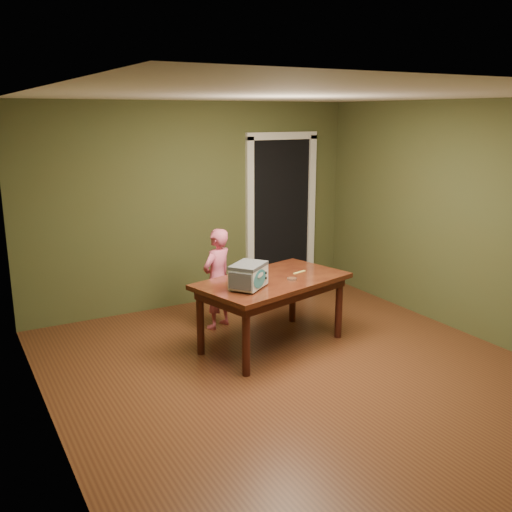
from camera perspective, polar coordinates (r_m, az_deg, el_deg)
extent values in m
plane|color=brown|center=(5.63, 4.45, -11.70)|extent=(5.00, 5.00, 0.00)
cube|color=#434C28|center=(7.37, -6.22, 5.06)|extent=(4.50, 0.02, 2.60)
cube|color=#434C28|center=(4.39, -20.45, -1.96)|extent=(0.02, 5.00, 2.60)
cube|color=#434C28|center=(6.70, 20.93, 3.31)|extent=(0.02, 5.00, 2.60)
cube|color=white|center=(5.08, 5.02, 15.76)|extent=(4.50, 5.00, 0.02)
cube|color=black|center=(8.26, 1.34, 4.35)|extent=(0.90, 0.60, 2.10)
cube|color=black|center=(7.99, 2.49, 4.02)|extent=(0.90, 0.02, 2.10)
cube|color=white|center=(7.73, -0.61, 3.69)|extent=(0.10, 0.06, 2.20)
cube|color=white|center=(8.25, 5.51, 4.28)|extent=(0.10, 0.06, 2.20)
cube|color=white|center=(7.86, 2.63, 11.92)|extent=(1.10, 0.06, 0.10)
cube|color=#35130C|center=(6.02, 1.64, -2.52)|extent=(1.77, 1.27, 0.05)
cube|color=#36130D|center=(6.05, 1.64, -3.20)|extent=(1.63, 1.12, 0.10)
cylinder|color=#36130D|center=(5.46, -0.99, -8.52)|extent=(0.08, 0.08, 0.70)
cylinder|color=#36130D|center=(5.95, -5.59, -6.60)|extent=(0.08, 0.08, 0.70)
cylinder|color=#36130D|center=(6.42, 8.28, -5.12)|extent=(0.08, 0.08, 0.70)
cylinder|color=#36130D|center=(6.85, 3.68, -3.76)|extent=(0.08, 0.08, 0.70)
cylinder|color=#4C4F54|center=(5.52, -0.47, -3.72)|extent=(0.03, 0.03, 0.02)
cylinder|color=#4C4F54|center=(5.61, -2.37, -3.46)|extent=(0.03, 0.03, 0.02)
cylinder|color=#4C4F54|center=(5.79, 0.81, -2.86)|extent=(0.03, 0.03, 0.02)
cylinder|color=#4C4F54|center=(5.87, -1.03, -2.62)|extent=(0.03, 0.03, 0.02)
cube|color=white|center=(5.66, -0.76, -2.05)|extent=(0.46, 0.44, 0.21)
cube|color=#4C4F54|center=(5.63, -0.76, -0.94)|extent=(0.47, 0.45, 0.03)
cube|color=#4C4F54|center=(5.49, -1.62, -2.57)|extent=(0.16, 0.20, 0.17)
cube|color=#4C4F54|center=(5.84, 0.05, -1.56)|extent=(0.16, 0.20, 0.17)
ellipsoid|color=teal|center=(5.58, 0.40, -2.29)|extent=(0.23, 0.18, 0.18)
cylinder|color=black|center=(5.70, 1.00, -1.69)|extent=(0.03, 0.03, 0.03)
cylinder|color=black|center=(5.72, 1.00, -2.22)|extent=(0.02, 0.02, 0.02)
cylinder|color=silver|center=(5.99, 3.61, -2.31)|extent=(0.10, 0.10, 0.02)
cylinder|color=#51291B|center=(5.98, 3.62, -2.24)|extent=(0.09, 0.09, 0.01)
cube|color=#E4D863|center=(6.27, 4.36, -1.62)|extent=(0.18, 0.07, 0.01)
imported|color=#E05C7C|center=(6.60, -3.90, -2.28)|extent=(0.51, 0.43, 1.18)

